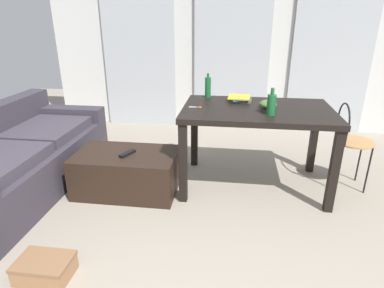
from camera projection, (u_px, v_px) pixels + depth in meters
The scene contains 14 objects.
ground_plane at pixel (221, 203), 2.94m from camera, with size 8.93×8.93×0.00m, color gray.
wall_back at pixel (232, 44), 4.58m from camera, with size 5.27×0.10×2.42m, color silver.
curtains at pixel (232, 55), 4.55m from camera, with size 3.75×0.03×2.16m.
couch at pixel (16, 160), 3.11m from camera, with size 0.91×2.07×0.76m.
coffee_table at pixel (127, 172), 3.08m from camera, with size 0.94×0.57×0.39m.
craft_table at pixel (257, 119), 3.01m from camera, with size 1.37×0.89×0.79m.
wire_chair at pixel (348, 135), 3.06m from camera, with size 0.37×0.37×0.84m.
bottle_near at pixel (208, 87), 3.33m from camera, with size 0.06×0.06×0.25m.
bottle_far at pixel (271, 104), 2.74m from camera, with size 0.08×0.08×0.23m.
bowl at pixel (268, 104), 2.95m from camera, with size 0.16×0.16×0.08m, color #477033.
book_stack at pixel (240, 99), 3.21m from camera, with size 0.24×0.25×0.05m.
scissors at pixel (197, 107), 3.00m from camera, with size 0.12×0.04×0.00m.
tv_remote_primary at pixel (127, 153), 2.98m from camera, with size 0.05×0.18×0.02m, color black.
shoebox at pixel (45, 268), 2.08m from camera, with size 0.35×0.24×0.14m.
Camera 1 is at (0.08, -1.09, 1.58)m, focal length 30.22 mm.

